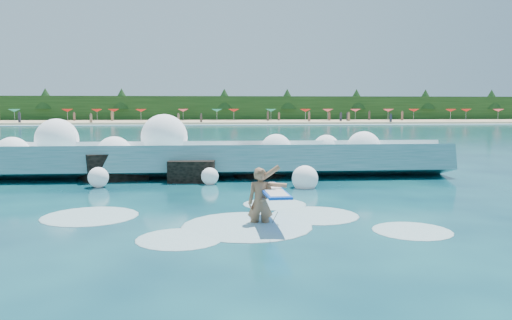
# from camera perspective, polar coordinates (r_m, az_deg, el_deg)

# --- Properties ---
(ground) EXTENTS (200.00, 200.00, 0.00)m
(ground) POSITION_cam_1_polar(r_m,az_deg,el_deg) (12.18, -6.29, -6.66)
(ground) COLOR #07283D
(ground) RESTS_ON ground
(beach) EXTENTS (140.00, 20.00, 0.40)m
(beach) POSITION_cam_1_polar(r_m,az_deg,el_deg) (89.91, -5.10, 4.36)
(beach) COLOR tan
(beach) RESTS_ON ground
(wet_band) EXTENTS (140.00, 5.00, 0.08)m
(wet_band) POSITION_cam_1_polar(r_m,az_deg,el_deg) (78.92, -5.12, 4.03)
(wet_band) COLOR silver
(wet_band) RESTS_ON ground
(treeline) EXTENTS (140.00, 4.00, 5.00)m
(treeline) POSITION_cam_1_polar(r_m,az_deg,el_deg) (99.88, -5.09, 5.84)
(treeline) COLOR black
(treeline) RESTS_ON ground
(breaking_wave) EXTENTS (19.66, 2.99, 1.69)m
(breaking_wave) POSITION_cam_1_polar(r_m,az_deg,el_deg) (19.68, -6.84, -0.10)
(breaking_wave) COLOR teal
(breaking_wave) RESTS_ON ground
(rock_cluster) EXTENTS (8.21, 3.08, 1.28)m
(rock_cluster) POSITION_cam_1_polar(r_m,az_deg,el_deg) (19.12, -8.28, -0.86)
(rock_cluster) COLOR black
(rock_cluster) RESTS_ON ground
(surfer_with_board) EXTENTS (0.87, 2.81, 1.59)m
(surfer_with_board) POSITION_cam_1_polar(r_m,az_deg,el_deg) (11.28, 0.83, -4.59)
(surfer_with_board) COLOR #926344
(surfer_with_board) RESTS_ON ground
(wave_spray) EXTENTS (14.82, 5.08, 2.56)m
(wave_spray) POSITION_cam_1_polar(r_m,az_deg,el_deg) (19.61, -9.59, 1.49)
(wave_spray) COLOR white
(wave_spray) RESTS_ON ground
(surf_foam) EXTENTS (9.38, 5.29, 0.15)m
(surf_foam) POSITION_cam_1_polar(r_m,az_deg,el_deg) (11.81, -2.41, -7.03)
(surf_foam) COLOR silver
(surf_foam) RESTS_ON ground
(beach_umbrellas) EXTENTS (112.16, 6.79, 0.50)m
(beach_umbrellas) POSITION_cam_1_polar(r_m,az_deg,el_deg) (91.59, -5.21, 5.67)
(beach_umbrellas) COLOR #E6435B
(beach_umbrellas) RESTS_ON ground
(beachgoers) EXTENTS (96.12, 12.93, 1.93)m
(beachgoers) POSITION_cam_1_polar(r_m,az_deg,el_deg) (87.02, -10.25, 4.82)
(beachgoers) COLOR #3F332D
(beachgoers) RESTS_ON ground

